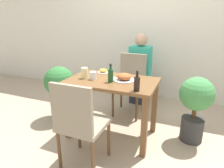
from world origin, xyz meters
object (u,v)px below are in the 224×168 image
at_px(condiment_bottle, 111,75).
at_px(potted_plant_left, 60,85).
at_px(sauce_bottle, 137,83).
at_px(potted_plant_right, 195,103).
at_px(drink_cup, 93,76).
at_px(chair_far, 131,81).
at_px(food_plate, 124,77).
at_px(person_figure, 140,70).
at_px(juice_glass, 85,73).
at_px(side_plate, 103,71).
at_px(chair_near, 79,121).

relative_size(condiment_bottle, potted_plant_left, 0.27).
relative_size(sauce_bottle, potted_plant_right, 0.27).
relative_size(drink_cup, sauce_bottle, 0.43).
bearing_deg(drink_cup, chair_far, 73.45).
distance_m(food_plate, sauce_bottle, 0.35).
distance_m(drink_cup, person_figure, 1.20).
xyz_separation_m(juice_glass, condiment_bottle, (0.34, -0.02, 0.02)).
bearing_deg(potted_plant_right, juice_glass, -166.03).
bearing_deg(condiment_bottle, potted_plant_left, 166.99).
bearing_deg(drink_cup, side_plate, 91.43).
height_order(chair_near, drink_cup, chair_near).
height_order(chair_near, sauce_bottle, sauce_bottle).
xyz_separation_m(drink_cup, potted_plant_right, (1.14, 0.31, -0.29)).
bearing_deg(potted_plant_right, drink_cup, -164.69).
distance_m(condiment_bottle, person_figure, 1.19).
bearing_deg(potted_plant_left, condiment_bottle, -13.01).
bearing_deg(sauce_bottle, condiment_bottle, 155.14).
bearing_deg(potted_plant_right, condiment_bottle, -160.31).
bearing_deg(chair_near, juice_glass, -65.50).
height_order(potted_plant_left, potted_plant_right, potted_plant_right).
height_order(chair_far, condiment_bottle, condiment_bottle).
height_order(juice_glass, potted_plant_left, juice_glass).
relative_size(food_plate, sauce_bottle, 1.17).
bearing_deg(chair_near, food_plate, -105.71).
bearing_deg(condiment_bottle, side_plate, 127.36).
height_order(juice_glass, condiment_bottle, condiment_bottle).
height_order(drink_cup, sauce_bottle, sauce_bottle).
relative_size(food_plate, potted_plant_left, 0.32).
bearing_deg(sauce_bottle, potted_plant_right, 40.72).
relative_size(food_plate, drink_cup, 2.71).
xyz_separation_m(chair_far, potted_plant_right, (0.92, -0.45, -0.03)).
height_order(juice_glass, potted_plant_right, juice_glass).
distance_m(food_plate, drink_cup, 0.36).
bearing_deg(person_figure, chair_near, -93.34).
bearing_deg(potted_plant_left, person_figure, 47.22).
bearing_deg(condiment_bottle, chair_far, 90.17).
xyz_separation_m(side_plate, person_figure, (0.27, 0.86, -0.16)).
xyz_separation_m(food_plate, side_plate, (-0.36, 0.20, -0.01)).
bearing_deg(sauce_bottle, chair_near, -135.08).
bearing_deg(condiment_bottle, person_figure, 88.40).
bearing_deg(food_plate, drink_cup, -164.86).
xyz_separation_m(chair_near, drink_cup, (-0.16, 0.59, 0.26)).
xyz_separation_m(chair_far, person_figure, (0.03, 0.39, 0.08)).
distance_m(chair_far, side_plate, 0.57).
relative_size(condiment_bottle, person_figure, 0.18).
height_order(chair_far, potted_plant_right, chair_far).
distance_m(drink_cup, sauce_bottle, 0.60).
bearing_deg(condiment_bottle, chair_near, -96.85).
bearing_deg(potted_plant_right, food_plate, -164.62).
height_order(chair_near, potted_plant_right, chair_near).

